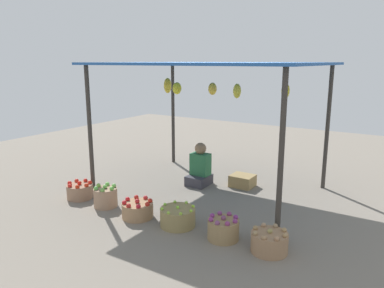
% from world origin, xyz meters
% --- Properties ---
extents(ground_plane, '(14.00, 14.00, 0.00)m').
position_xyz_m(ground_plane, '(0.00, 0.00, 0.00)').
color(ground_plane, slate).
extents(market_stall_structure, '(3.57, 2.69, 2.20)m').
position_xyz_m(market_stall_structure, '(-0.01, 0.00, 2.05)').
color(market_stall_structure, '#38332D').
rests_on(market_stall_structure, ground).
extents(vendor_person, '(0.36, 0.44, 0.78)m').
position_xyz_m(vendor_person, '(-0.33, 0.18, 0.30)').
color(vendor_person, '#383740').
rests_on(vendor_person, ground).
extents(basket_red_tomatoes, '(0.42, 0.42, 0.29)m').
position_xyz_m(basket_red_tomatoes, '(-1.64, -1.48, 0.12)').
color(basket_red_tomatoes, '#946F56').
rests_on(basket_red_tomatoes, ground).
extents(basket_green_apples, '(0.36, 0.36, 0.36)m').
position_xyz_m(basket_green_apples, '(-1.02, -1.51, 0.16)').
color(basket_green_apples, '#9B795E').
rests_on(basket_green_apples, ground).
extents(basket_red_apples, '(0.45, 0.45, 0.28)m').
position_xyz_m(basket_red_apples, '(-0.33, -1.56, 0.12)').
color(basket_red_apples, '#9B7653').
rests_on(basket_red_apples, ground).
extents(basket_limes, '(0.48, 0.48, 0.29)m').
position_xyz_m(basket_limes, '(0.32, -1.49, 0.13)').
color(basket_limes, olive).
rests_on(basket_limes, ground).
extents(basket_purple_onions, '(0.40, 0.40, 0.32)m').
position_xyz_m(basket_purple_onions, '(1.03, -1.50, 0.14)').
color(basket_purple_onions, '#957950').
rests_on(basket_purple_onions, ground).
extents(basket_potatoes, '(0.44, 0.44, 0.30)m').
position_xyz_m(basket_potatoes, '(1.65, -1.50, 0.13)').
color(basket_potatoes, '#9C7553').
rests_on(basket_potatoes, ground).
extents(wooden_crate_near_vendor, '(0.41, 0.36, 0.21)m').
position_xyz_m(wooden_crate_near_vendor, '(0.38, 0.49, 0.11)').
color(wooden_crate_near_vendor, '#9A7D4C').
rests_on(wooden_crate_near_vendor, ground).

